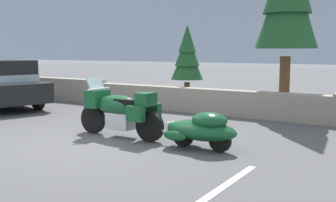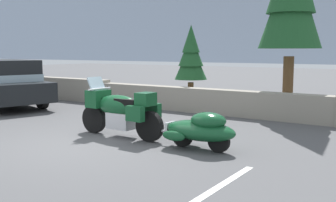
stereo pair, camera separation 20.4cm
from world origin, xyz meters
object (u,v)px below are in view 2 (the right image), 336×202
(suv_at_left_edge, at_px, (2,83))
(pine_tree_secondary, at_px, (191,55))
(car_shaped_trailer, at_px, (201,129))
(touring_motorcycle, at_px, (120,110))

(suv_at_left_edge, relative_size, pine_tree_secondary, 1.80)
(car_shaped_trailer, bearing_deg, suv_at_left_edge, 170.08)
(touring_motorcycle, distance_m, car_shaped_trailer, 2.10)
(suv_at_left_edge, bearing_deg, touring_motorcycle, -12.69)
(touring_motorcycle, xyz_separation_m, pine_tree_secondary, (-1.37, 5.45, 1.16))
(car_shaped_trailer, relative_size, pine_tree_secondary, 0.77)
(car_shaped_trailer, relative_size, suv_at_left_edge, 0.43)
(car_shaped_trailer, bearing_deg, touring_motorcycle, 179.10)
(suv_at_left_edge, distance_m, pine_tree_secondary, 6.65)
(car_shaped_trailer, distance_m, suv_at_left_edge, 8.86)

